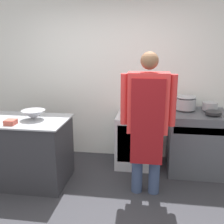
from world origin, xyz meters
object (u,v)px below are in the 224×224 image
object	(u,v)px
fridge_unit	(135,140)
mixing_bowl	(34,115)
saute_pan	(213,113)
stock_pot	(185,102)
sauce_pot	(210,106)
person_cook	(148,116)
plastic_tub	(11,122)
stove	(197,142)

from	to	relation	value
fridge_unit	mixing_bowl	size ratio (longest dim) A/B	2.59
mixing_bowl	saute_pan	bearing A→B (deg)	12.22
fridge_unit	stock_pot	xyz separation A→B (m)	(0.73, 0.05, 0.62)
saute_pan	sauce_pot	distance (m)	0.25
person_cook	plastic_tub	size ratio (longest dim) A/B	13.83
person_cook	plastic_tub	world-z (taller)	person_cook
stove	fridge_unit	size ratio (longest dim) A/B	1.14
person_cook	saute_pan	size ratio (longest dim) A/B	8.07
stove	fridge_unit	world-z (taller)	stove
saute_pan	sauce_pot	bearing A→B (deg)	90.00
stock_pot	mixing_bowl	bearing A→B (deg)	-159.36
fridge_unit	saute_pan	xyz separation A→B (m)	(1.09, -0.20, 0.54)
mixing_bowl	sauce_pot	xyz separation A→B (m)	(2.41, 0.77, 0.02)
person_cook	mixing_bowl	world-z (taller)	person_cook
saute_pan	sauce_pot	world-z (taller)	sauce_pot
stove	plastic_tub	size ratio (longest dim) A/B	7.12
stove	stock_pot	bearing A→B (deg)	145.89
plastic_tub	person_cook	bearing A→B (deg)	5.63
person_cook	fridge_unit	bearing A→B (deg)	102.54
stock_pot	person_cook	bearing A→B (deg)	-122.55
plastic_tub	saute_pan	xyz separation A→B (m)	(2.60, 0.78, 0.02)
stove	mixing_bowl	world-z (taller)	mixing_bowl
mixing_bowl	plastic_tub	bearing A→B (deg)	-126.29
fridge_unit	sauce_pot	distance (m)	1.23
stock_pot	sauce_pot	bearing A→B (deg)	0.00
mixing_bowl	sauce_pot	distance (m)	2.53
stove	person_cook	distance (m)	1.19
sauce_pot	person_cook	bearing A→B (deg)	-136.36
stock_pot	saute_pan	world-z (taller)	stock_pot
mixing_bowl	sauce_pot	bearing A→B (deg)	17.81
fridge_unit	plastic_tub	world-z (taller)	plastic_tub
saute_pan	sauce_pot	xyz separation A→B (m)	(0.00, 0.25, 0.04)
stock_pot	sauce_pot	xyz separation A→B (m)	(0.35, 0.00, -0.05)
fridge_unit	saute_pan	bearing A→B (deg)	-10.54
mixing_bowl	plastic_tub	world-z (taller)	mixing_bowl
stove	mixing_bowl	bearing A→B (deg)	-163.91
stock_pot	plastic_tub	bearing A→B (deg)	-155.32
saute_pan	mixing_bowl	bearing A→B (deg)	-167.78
person_cook	stove	bearing A→B (deg)	44.91
plastic_tub	sauce_pot	bearing A→B (deg)	21.64
sauce_pot	plastic_tub	bearing A→B (deg)	-158.36
fridge_unit	sauce_pot	world-z (taller)	sauce_pot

